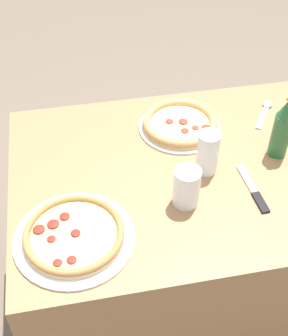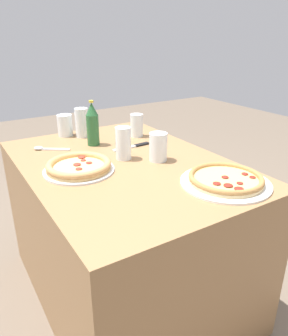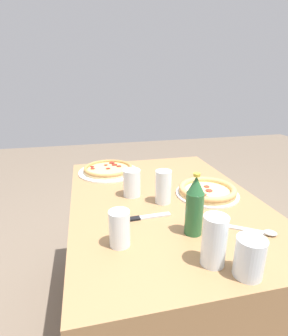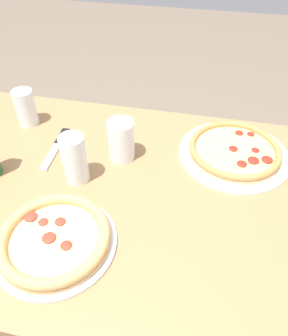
% 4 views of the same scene
% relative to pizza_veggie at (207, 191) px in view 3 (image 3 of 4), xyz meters
% --- Properties ---
extents(ground_plane, '(8.00, 8.00, 0.00)m').
position_rel_pizza_veggie_xyz_m(ground_plane, '(-0.01, -0.21, -0.73)').
color(ground_plane, '#6B5B4C').
extents(table, '(1.16, 0.83, 0.71)m').
position_rel_pizza_veggie_xyz_m(table, '(-0.01, -0.21, -0.38)').
color(table, '#997047').
rests_on(table, ground_plane).
extents(pizza_veggie, '(0.29, 0.29, 0.04)m').
position_rel_pizza_veggie_xyz_m(pizza_veggie, '(0.00, 0.00, 0.00)').
color(pizza_veggie, silver).
rests_on(pizza_veggie, table).
extents(pizza_margherita, '(0.34, 0.34, 0.04)m').
position_rel_pizza_veggie_xyz_m(pizza_margherita, '(-0.41, -0.42, -0.00)').
color(pizza_margherita, white).
rests_on(pizza_margherita, table).
extents(glass_cola, '(0.07, 0.07, 0.16)m').
position_rel_pizza_veggie_xyz_m(glass_cola, '(0.44, -0.20, 0.05)').
color(glass_cola, white).
rests_on(glass_cola, table).
extents(glass_red_wine, '(0.08, 0.08, 0.13)m').
position_rel_pizza_veggie_xyz_m(glass_red_wine, '(-0.07, -0.34, 0.04)').
color(glass_red_wine, white).
rests_on(glass_red_wine, table).
extents(glass_mango_juice, '(0.07, 0.07, 0.12)m').
position_rel_pizza_veggie_xyz_m(glass_mango_juice, '(0.29, -0.45, 0.03)').
color(glass_mango_juice, white).
rests_on(glass_mango_juice, table).
extents(glass_water, '(0.08, 0.08, 0.12)m').
position_rel_pizza_veggie_xyz_m(glass_water, '(0.51, -0.12, 0.03)').
color(glass_water, white).
rests_on(glass_water, table).
extents(glass_orange_juice, '(0.07, 0.07, 0.15)m').
position_rel_pizza_veggie_xyz_m(glass_orange_juice, '(0.03, -0.22, 0.05)').
color(glass_orange_juice, white).
rests_on(glass_orange_juice, table).
extents(beer_bottle, '(0.06, 0.06, 0.22)m').
position_rel_pizza_veggie_xyz_m(beer_bottle, '(0.28, -0.19, 0.09)').
color(beer_bottle, '#286033').
rests_on(beer_bottle, table).
extents(knife, '(0.03, 0.21, 0.01)m').
position_rel_pizza_veggie_xyz_m(knife, '(0.14, -0.34, -0.02)').
color(knife, black).
rests_on(knife, table).
extents(spoon, '(0.12, 0.16, 0.02)m').
position_rel_pizza_veggie_xyz_m(spoon, '(0.33, 0.04, -0.01)').
color(spoon, silver).
rests_on(spoon, table).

